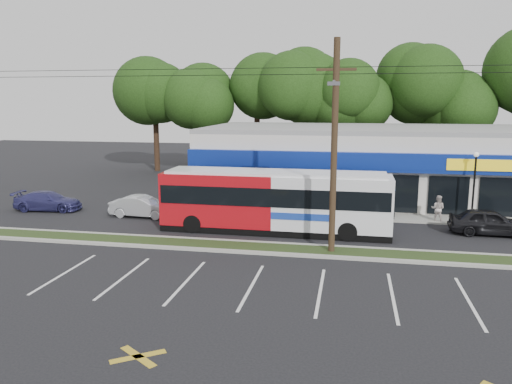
{
  "coord_description": "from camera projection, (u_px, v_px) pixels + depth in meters",
  "views": [
    {
      "loc": [
        3.82,
        -22.3,
        7.22
      ],
      "look_at": [
        -1.46,
        5.0,
        2.11
      ],
      "focal_mm": 35.0,
      "sensor_mm": 36.0,
      "label": 1
    }
  ],
  "objects": [
    {
      "name": "car_silver",
      "position": [
        142.0,
        207.0,
        31.29
      ],
      "size": [
        4.11,
        1.57,
        1.34
      ],
      "primitive_type": "imported",
      "rotation": [
        0.0,
        0.0,
        1.53
      ],
      "color": "#A5A8AD",
      "rests_on": "ground"
    },
    {
      "name": "lamp_post",
      "position": [
        474.0,
        179.0,
        29.52
      ],
      "size": [
        0.3,
        0.3,
        4.25
      ],
      "color": "black",
      "rests_on": "ground"
    },
    {
      "name": "tree_line",
      "position": [
        356.0,
        87.0,
        46.39
      ],
      "size": [
        46.76,
        6.76,
        11.83
      ],
      "color": "black",
      "rests_on": "ground"
    },
    {
      "name": "car_blue",
      "position": [
        48.0,
        201.0,
        33.18
      ],
      "size": [
        4.56,
        2.22,
        1.28
      ],
      "primitive_type": "imported",
      "rotation": [
        0.0,
        0.0,
        1.67
      ],
      "color": "navy",
      "rests_on": "ground"
    },
    {
      "name": "pedestrian_b",
      "position": [
        438.0,
        209.0,
        29.93
      ],
      "size": [
        0.97,
        0.87,
        1.64
      ],
      "primitive_type": "imported",
      "rotation": [
        0.0,
        0.0,
        2.77
      ],
      "color": "beige",
      "rests_on": "ground"
    },
    {
      "name": "curb_north",
      "position": [
        272.0,
        243.0,
        25.33
      ],
      "size": [
        40.0,
        0.25,
        0.14
      ],
      "primitive_type": "cube",
      "color": "#9E9E93",
      "rests_on": "ground"
    },
    {
      "name": "curb_south",
      "position": [
        267.0,
        253.0,
        23.69
      ],
      "size": [
        40.0,
        0.25,
        0.14
      ],
      "primitive_type": "cube",
      "color": "#9E9E93",
      "rests_on": "ground"
    },
    {
      "name": "pedestrian_a",
      "position": [
        318.0,
        210.0,
        28.8
      ],
      "size": [
        0.73,
        0.5,
        1.93
      ],
      "primitive_type": "imported",
      "rotation": [
        0.0,
        0.0,
        3.09
      ],
      "color": "silver",
      "rests_on": "ground"
    },
    {
      "name": "sidewalk",
      "position": [
        369.0,
        216.0,
        31.3
      ],
      "size": [
        32.0,
        2.2,
        0.1
      ],
      "primitive_type": "cube",
      "color": "#9E9E93",
      "rests_on": "ground"
    },
    {
      "name": "metrobus",
      "position": [
        275.0,
        200.0,
        27.63
      ],
      "size": [
        12.69,
        2.78,
        3.4
      ],
      "rotation": [
        0.0,
        0.0,
        -0.01
      ],
      "color": "#A90D14",
      "rests_on": "ground"
    },
    {
      "name": "strip_mall",
      "position": [
        375.0,
        162.0,
        37.42
      ],
      "size": [
        25.0,
        12.55,
        5.3
      ],
      "color": "silver",
      "rests_on": "ground"
    },
    {
      "name": "grass_strip",
      "position": [
        270.0,
        248.0,
        24.51
      ],
      "size": [
        40.0,
        1.6,
        0.12
      ],
      "primitive_type": "cube",
      "color": "#213214",
      "rests_on": "ground"
    },
    {
      "name": "ground",
      "position": [
        266.0,
        256.0,
        23.56
      ],
      "size": [
        120.0,
        120.0,
        0.0
      ],
      "primitive_type": "plane",
      "color": "black",
      "rests_on": "ground"
    },
    {
      "name": "car_dark",
      "position": [
        490.0,
        222.0,
        27.14
      ],
      "size": [
        4.28,
        1.84,
        1.44
      ],
      "primitive_type": "imported",
      "rotation": [
        0.0,
        0.0,
        1.54
      ],
      "color": "black",
      "rests_on": "ground"
    },
    {
      "name": "utility_pole",
      "position": [
        331.0,
        140.0,
        22.94
      ],
      "size": [
        50.0,
        2.77,
        10.0
      ],
      "color": "black",
      "rests_on": "ground"
    }
  ]
}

